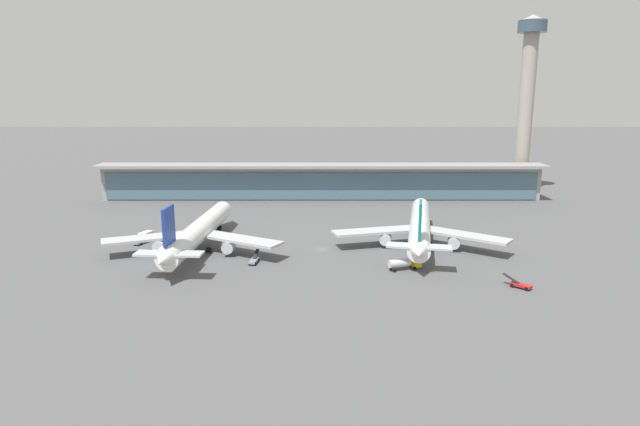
{
  "coord_description": "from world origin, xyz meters",
  "views": [
    {
      "loc": [
        -0.49,
        -148.44,
        43.82
      ],
      "look_at": [
        0.0,
        11.87,
        8.17
      ],
      "focal_mm": 29.94,
      "sensor_mm": 36.0,
      "label": 1
    }
  ],
  "objects_px": {
    "service_truck_under_wing_grey": "(142,237)",
    "control_tower": "(525,93)",
    "service_truck_near_nose_yellow": "(401,263)",
    "airliner_centre_stand": "(418,227)",
    "safety_cone_alpha": "(173,273)",
    "airliner_left_stand": "(197,232)",
    "service_truck_by_tail_grey": "(252,260)",
    "service_truck_mid_apron_red": "(518,285)",
    "safety_cone_bravo": "(164,273)"
  },
  "relations": [
    {
      "from": "service_truck_by_tail_grey",
      "to": "safety_cone_bravo",
      "type": "bearing_deg",
      "value": -157.21
    },
    {
      "from": "airliner_left_stand",
      "to": "airliner_centre_stand",
      "type": "xyz_separation_m",
      "value": [
        64.45,
        5.82,
        0.0
      ]
    },
    {
      "from": "service_truck_mid_apron_red",
      "to": "service_truck_by_tail_grey",
      "type": "distance_m",
      "value": 66.58
    },
    {
      "from": "service_truck_under_wing_grey",
      "to": "control_tower",
      "type": "relative_size",
      "value": 0.09
    },
    {
      "from": "service_truck_near_nose_yellow",
      "to": "service_truck_mid_apron_red",
      "type": "distance_m",
      "value": 28.34
    },
    {
      "from": "service_truck_near_nose_yellow",
      "to": "safety_cone_alpha",
      "type": "bearing_deg",
      "value": -176.83
    },
    {
      "from": "service_truck_by_tail_grey",
      "to": "control_tower",
      "type": "height_order",
      "value": "control_tower"
    },
    {
      "from": "airliner_centre_stand",
      "to": "safety_cone_alpha",
      "type": "bearing_deg",
      "value": -158.15
    },
    {
      "from": "airliner_centre_stand",
      "to": "airliner_left_stand",
      "type": "bearing_deg",
      "value": -174.84
    },
    {
      "from": "service_truck_by_tail_grey",
      "to": "safety_cone_alpha",
      "type": "distance_m",
      "value": 20.8
    },
    {
      "from": "airliner_centre_stand",
      "to": "safety_cone_bravo",
      "type": "xyz_separation_m",
      "value": [
        -68.15,
        -26.51,
        -5.28
      ]
    },
    {
      "from": "safety_cone_alpha",
      "to": "service_truck_by_tail_grey",
      "type": "bearing_deg",
      "value": 24.97
    },
    {
      "from": "airliner_left_stand",
      "to": "safety_cone_bravo",
      "type": "xyz_separation_m",
      "value": [
        -3.71,
        -20.69,
        -5.28
      ]
    },
    {
      "from": "airliner_centre_stand",
      "to": "safety_cone_alpha",
      "type": "height_order",
      "value": "airliner_centre_stand"
    },
    {
      "from": "airliner_left_stand",
      "to": "safety_cone_alpha",
      "type": "relative_size",
      "value": 95.34
    },
    {
      "from": "safety_cone_bravo",
      "to": "service_truck_under_wing_grey",
      "type": "bearing_deg",
      "value": 116.97
    },
    {
      "from": "control_tower",
      "to": "safety_cone_bravo",
      "type": "bearing_deg",
      "value": -139.16
    },
    {
      "from": "service_truck_under_wing_grey",
      "to": "service_truck_near_nose_yellow",
      "type": "bearing_deg",
      "value": -19.09
    },
    {
      "from": "service_truck_by_tail_grey",
      "to": "control_tower",
      "type": "xyz_separation_m",
      "value": [
        107.83,
        102.53,
        43.69
      ]
    },
    {
      "from": "airliner_centre_stand",
      "to": "service_truck_near_nose_yellow",
      "type": "bearing_deg",
      "value": -109.81
    },
    {
      "from": "service_truck_by_tail_grey",
      "to": "service_truck_near_nose_yellow",
      "type": "bearing_deg",
      "value": -8.18
    },
    {
      "from": "airliner_left_stand",
      "to": "service_truck_near_nose_yellow",
      "type": "distance_m",
      "value": 58.84
    },
    {
      "from": "airliner_centre_stand",
      "to": "service_truck_by_tail_grey",
      "type": "relative_size",
      "value": 9.58
    },
    {
      "from": "service_truck_under_wing_grey",
      "to": "airliner_centre_stand",
      "type": "bearing_deg",
      "value": -1.73
    },
    {
      "from": "airliner_left_stand",
      "to": "safety_cone_bravo",
      "type": "bearing_deg",
      "value": -100.16
    },
    {
      "from": "airliner_centre_stand",
      "to": "control_tower",
      "type": "height_order",
      "value": "control_tower"
    },
    {
      "from": "service_truck_under_wing_grey",
      "to": "control_tower",
      "type": "distance_m",
      "value": 170.94
    },
    {
      "from": "service_truck_by_tail_grey",
      "to": "control_tower",
      "type": "bearing_deg",
      "value": 43.56
    },
    {
      "from": "airliner_left_stand",
      "to": "safety_cone_bravo",
      "type": "relative_size",
      "value": 95.34
    },
    {
      "from": "airliner_left_stand",
      "to": "safety_cone_alpha",
      "type": "bearing_deg",
      "value": -94.38
    },
    {
      "from": "airliner_left_stand",
      "to": "service_truck_near_nose_yellow",
      "type": "relative_size",
      "value": 7.53
    },
    {
      "from": "airliner_left_stand",
      "to": "control_tower",
      "type": "height_order",
      "value": "control_tower"
    },
    {
      "from": "airliner_centre_stand",
      "to": "service_truck_by_tail_grey",
      "type": "distance_m",
      "value": 50.62
    },
    {
      "from": "control_tower",
      "to": "service_truck_near_nose_yellow",
      "type": "bearing_deg",
      "value": -122.56
    },
    {
      "from": "service_truck_by_tail_grey",
      "to": "safety_cone_bravo",
      "type": "height_order",
      "value": "service_truck_by_tail_grey"
    },
    {
      "from": "airliner_centre_stand",
      "to": "service_truck_mid_apron_red",
      "type": "distance_m",
      "value": 40.36
    },
    {
      "from": "service_truck_under_wing_grey",
      "to": "service_truck_mid_apron_red",
      "type": "bearing_deg",
      "value": -21.34
    },
    {
      "from": "airliner_centre_stand",
      "to": "safety_cone_bravo",
      "type": "height_order",
      "value": "airliner_centre_stand"
    },
    {
      "from": "service_truck_mid_apron_red",
      "to": "service_truck_by_tail_grey",
      "type": "height_order",
      "value": "same"
    },
    {
      "from": "service_truck_near_nose_yellow",
      "to": "safety_cone_alpha",
      "type": "relative_size",
      "value": 12.66
    },
    {
      "from": "service_truck_under_wing_grey",
      "to": "safety_cone_alpha",
      "type": "height_order",
      "value": "service_truck_under_wing_grey"
    },
    {
      "from": "airliner_centre_stand",
      "to": "control_tower",
      "type": "xyz_separation_m",
      "value": [
        60.65,
        84.82,
        38.9
      ]
    },
    {
      "from": "safety_cone_bravo",
      "to": "service_truck_by_tail_grey",
      "type": "bearing_deg",
      "value": 22.79
    },
    {
      "from": "service_truck_mid_apron_red",
      "to": "service_truck_by_tail_grey",
      "type": "bearing_deg",
      "value": 163.67
    },
    {
      "from": "airliner_centre_stand",
      "to": "control_tower",
      "type": "relative_size",
      "value": 0.81
    },
    {
      "from": "airliner_left_stand",
      "to": "control_tower",
      "type": "relative_size",
      "value": 0.81
    },
    {
      "from": "airliner_centre_stand",
      "to": "service_truck_by_tail_grey",
      "type": "xyz_separation_m",
      "value": [
        -47.18,
        -17.7,
        -4.79
      ]
    },
    {
      "from": "safety_cone_alpha",
      "to": "safety_cone_bravo",
      "type": "relative_size",
      "value": 1.0
    },
    {
      "from": "service_truck_mid_apron_red",
      "to": "safety_cone_alpha",
      "type": "distance_m",
      "value": 83.34
    },
    {
      "from": "service_truck_near_nose_yellow",
      "to": "airliner_left_stand",
      "type": "bearing_deg",
      "value": 162.7
    }
  ]
}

